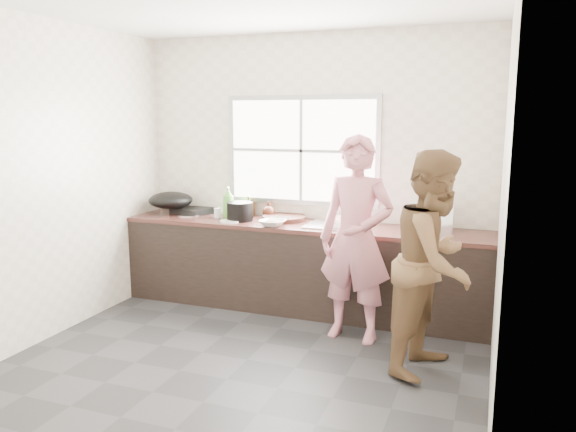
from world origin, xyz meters
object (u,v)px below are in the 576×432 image
at_px(cutting_board, 284,218).
at_px(bottle_green, 228,202).
at_px(bowl_held, 338,226).
at_px(glass_jar, 217,213).
at_px(wok, 171,200).
at_px(pot_lid_left, 189,215).
at_px(bottle_brown_short, 269,210).
at_px(bottle_brown_tall, 249,207).
at_px(burner, 194,210).
at_px(plate_food, 230,221).
at_px(person_side, 435,263).
at_px(black_pot, 240,211).
at_px(pot_lid_right, 217,213).
at_px(dish_rack, 427,215).
at_px(woman, 356,246).
at_px(bowl_mince, 273,223).
at_px(bowl_crabs, 342,223).

distance_m(cutting_board, bottle_green, 0.60).
height_order(bowl_held, glass_jar, glass_jar).
relative_size(cutting_board, wok, 0.95).
bearing_deg(pot_lid_left, bottle_brown_short, 11.54).
xyz_separation_m(bottle_brown_tall, glass_jar, (-0.25, -0.23, -0.05)).
bearing_deg(burner, bowl_held, -10.26).
xyz_separation_m(plate_food, pot_lid_left, (-0.57, 0.19, -0.00)).
height_order(person_side, glass_jar, person_side).
bearing_deg(bowl_held, cutting_board, 158.64).
bearing_deg(black_pot, wok, 173.46).
distance_m(black_pot, bottle_brown_tall, 0.29).
bearing_deg(wok, pot_lid_left, -5.61).
distance_m(plate_food, bottle_brown_short, 0.45).
bearing_deg(burner, pot_lid_right, 10.52).
height_order(bowl_held, black_pot, black_pot).
xyz_separation_m(cutting_board, dish_rack, (1.41, -0.06, 0.12)).
bearing_deg(pot_lid_right, black_pot, -34.75).
height_order(woman, burner, woman).
relative_size(woman, plate_food, 8.15).
relative_size(bottle_brown_short, dish_rack, 0.40).
relative_size(bottle_green, pot_lid_left, 1.38).
bearing_deg(plate_food, wok, 165.49).
bearing_deg(burner, plate_food, -29.99).
bearing_deg(wok, cutting_board, 3.60).
height_order(black_pot, burner, black_pot).
bearing_deg(bowl_mince, bottle_brown_short, 116.96).
height_order(bottle_brown_tall, wok, wok).
height_order(person_side, bowl_held, person_side).
xyz_separation_m(cutting_board, bottle_green, (-0.58, -0.08, 0.14)).
bearing_deg(dish_rack, wok, 157.72).
bearing_deg(pot_lid_left, bowl_mince, -12.39).
relative_size(plate_food, dish_rack, 0.51).
xyz_separation_m(bowl_held, bottle_green, (-1.21, 0.16, 0.14)).
height_order(person_side, bowl_crabs, person_side).
xyz_separation_m(person_side, bowl_held, (-0.96, 0.81, 0.06)).
distance_m(woman, bowl_mince, 0.96).
bearing_deg(bottle_brown_tall, bottle_green, -126.56).
bearing_deg(bowl_held, wok, 175.00).
relative_size(dish_rack, pot_lid_left, 1.66).
height_order(black_pot, pot_lid_left, black_pot).
bearing_deg(pot_lid_right, person_side, -25.79).
bearing_deg(bottle_brown_tall, pot_lid_right, 180.00).
relative_size(bottle_brown_short, pot_lid_left, 0.66).
distance_m(bowl_crabs, dish_rack, 0.79).
height_order(plate_food, burner, burner).
xyz_separation_m(bottle_brown_tall, burner, (-0.63, -0.05, -0.07)).
bearing_deg(pot_lid_left, burner, 102.35).
bearing_deg(wok, pot_lid_right, 22.75).
height_order(bowl_held, bottle_green, bottle_green).
relative_size(black_pot, bottle_brown_tall, 1.35).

